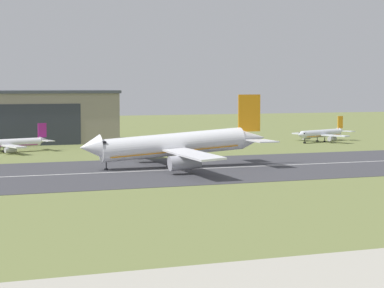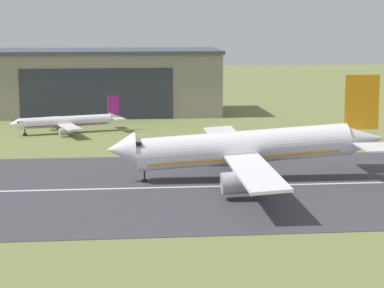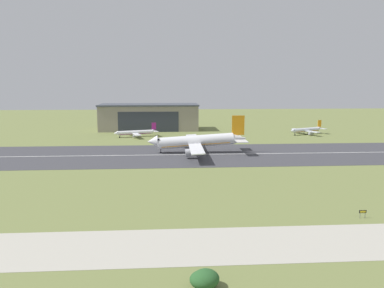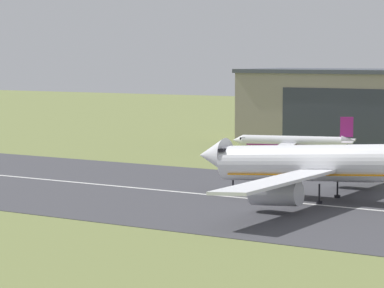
{
  "view_description": "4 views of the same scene",
  "coord_description": "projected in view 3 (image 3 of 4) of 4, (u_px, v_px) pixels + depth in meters",
  "views": [
    {
      "loc": [
        -57.48,
        -32.9,
        18.09
      ],
      "look_at": [
        -6.32,
        103.35,
        6.61
      ],
      "focal_mm": 70.0,
      "sensor_mm": 36.0,
      "label": 1
    },
    {
      "loc": [
        -23.24,
        10.83,
        24.47
      ],
      "look_at": [
        -13.37,
        106.83,
        8.15
      ],
      "focal_mm": 70.0,
      "sensor_mm": 36.0,
      "label": 2
    },
    {
      "loc": [
        -16.19,
        -36.41,
        29.34
      ],
      "look_at": [
        -6.48,
        109.79,
        5.66
      ],
      "focal_mm": 35.0,
      "sensor_mm": 36.0,
      "label": 3
    },
    {
      "loc": [
        43.63,
        8.93,
        19.31
      ],
      "look_at": [
        -15.14,
        103.61,
        8.57
      ],
      "focal_mm": 85.0,
      "sensor_mm": 36.0,
      "label": 4
    }
  ],
  "objects": [
    {
      "name": "ground_plane",
      "position": [
        229.0,
        196.0,
        99.22
      ],
      "size": [
        677.8,
        677.8,
        0.0
      ],
      "primitive_type": "plane",
      "color": "olive"
    },
    {
      "name": "runway_strip",
      "position": [
        206.0,
        154.0,
        156.82
      ],
      "size": [
        437.8,
        50.09,
        0.06
      ],
      "primitive_type": "cube",
      "color": "#3D3D42",
      "rests_on": "ground_plane"
    },
    {
      "name": "runway_centreline",
      "position": [
        206.0,
        154.0,
        156.82
      ],
      "size": [
        394.02,
        0.7,
        0.01
      ],
      "primitive_type": "cube",
      "color": "silver",
      "rests_on": "runway_strip"
    },
    {
      "name": "taxiway_road",
      "position": [
        256.0,
        244.0,
        69.29
      ],
      "size": [
        328.35,
        16.09,
        0.05
      ],
      "primitive_type": "cube",
      "color": "#B2AD9E",
      "rests_on": "ground_plane"
    },
    {
      "name": "hangar_building",
      "position": [
        149.0,
        117.0,
        239.74
      ],
      "size": [
        62.48,
        25.32,
        16.47
      ],
      "color": "gray",
      "rests_on": "ground_plane"
    },
    {
      "name": "airplane_landing",
      "position": [
        197.0,
        141.0,
        159.66
      ],
      "size": [
        42.92,
        52.58,
        15.98
      ],
      "color": "white",
      "rests_on": "ground_plane"
    },
    {
      "name": "airplane_parked_west",
      "position": [
        306.0,
        130.0,
        218.02
      ],
      "size": [
        24.24,
        20.07,
        7.98
      ],
      "color": "silver",
      "rests_on": "ground_plane"
    },
    {
      "name": "airplane_parked_centre",
      "position": [
        136.0,
        133.0,
        208.13
      ],
      "size": [
        24.86,
        21.35,
        7.6
      ],
      "color": "white",
      "rests_on": "ground_plane"
    },
    {
      "name": "shrub_clump",
      "position": [
        205.0,
        279.0,
        54.26
      ],
      "size": [
        4.36,
        3.72,
        2.71
      ],
      "color": "#285628",
      "rests_on": "ground_plane"
    },
    {
      "name": "runway_sign",
      "position": [
        363.0,
        212.0,
        82.34
      ],
      "size": [
        1.64,
        0.13,
        1.82
      ],
      "color": "#4C4C51",
      "rests_on": "ground_plane"
    }
  ]
}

